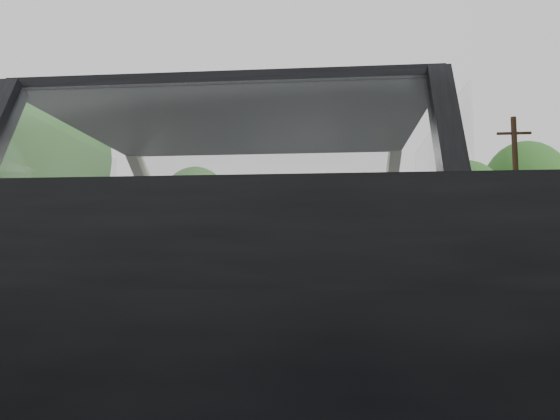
% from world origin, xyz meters
% --- Properties ---
extents(ground, '(140.00, 140.00, 0.00)m').
position_xyz_m(ground, '(0.00, 0.00, 0.00)').
color(ground, '#383838').
rests_on(ground, ground).
extents(subject_car, '(1.80, 4.00, 1.45)m').
position_xyz_m(subject_car, '(0.00, 0.00, 0.72)').
color(subject_car, black).
rests_on(subject_car, ground).
extents(dashboard, '(1.58, 0.45, 0.30)m').
position_xyz_m(dashboard, '(0.00, 0.62, 0.85)').
color(dashboard, black).
rests_on(dashboard, subject_car).
extents(driver_seat, '(0.50, 0.72, 0.42)m').
position_xyz_m(driver_seat, '(-0.40, -0.29, 0.88)').
color(driver_seat, black).
rests_on(driver_seat, subject_car).
extents(passenger_seat, '(0.50, 0.72, 0.42)m').
position_xyz_m(passenger_seat, '(0.40, -0.29, 0.88)').
color(passenger_seat, black).
rests_on(passenger_seat, subject_car).
extents(steering_wheel, '(0.36, 0.36, 0.04)m').
position_xyz_m(steering_wheel, '(-0.40, 0.33, 0.92)').
color(steering_wheel, black).
rests_on(steering_wheel, dashboard).
extents(cat, '(0.67, 0.32, 0.29)m').
position_xyz_m(cat, '(0.23, 0.60, 1.09)').
color(cat, slate).
rests_on(cat, dashboard).
extents(guardrail, '(0.05, 90.00, 0.32)m').
position_xyz_m(guardrail, '(4.30, 10.00, 0.58)').
color(guardrail, '#91959D').
rests_on(guardrail, ground).
extents(other_car, '(1.75, 4.05, 1.31)m').
position_xyz_m(other_car, '(-0.17, 20.93, 0.66)').
color(other_car, beige).
rests_on(other_car, ground).
extents(highway_sign, '(0.19, 0.96, 2.39)m').
position_xyz_m(highway_sign, '(7.44, 19.26, 1.20)').
color(highway_sign, '#0F4D17').
rests_on(highway_sign, ground).
extents(utility_pole, '(0.27, 0.27, 7.12)m').
position_xyz_m(utility_pole, '(8.28, 20.82, 3.56)').
color(utility_pole, black).
rests_on(utility_pole, ground).
extents(tree_2, '(6.21, 6.21, 7.15)m').
position_xyz_m(tree_2, '(8.92, 31.90, 3.57)').
color(tree_2, '#2C5424').
rests_on(tree_2, ground).
extents(tree_3, '(7.53, 7.53, 9.10)m').
position_xyz_m(tree_3, '(13.91, 35.75, 4.55)').
color(tree_3, '#2C5424').
rests_on(tree_3, ground).
extents(tree_5, '(6.31, 6.31, 7.70)m').
position_xyz_m(tree_5, '(-10.76, 17.20, 3.85)').
color(tree_5, '#2C5424').
rests_on(tree_5, ground).
extents(tree_6, '(5.36, 5.36, 6.83)m').
position_xyz_m(tree_6, '(-8.13, 30.68, 3.41)').
color(tree_6, '#2C5424').
rests_on(tree_6, ground).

